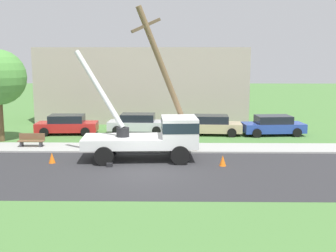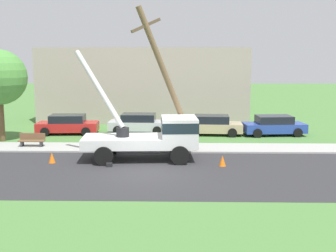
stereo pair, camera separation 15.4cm
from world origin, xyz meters
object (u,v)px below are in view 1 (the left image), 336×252
Objects in this scene: leaning_utility_pole at (168,81)px; parked_sedan_blue at (273,125)px; parked_sedan_tan at (211,125)px; park_bench at (31,141)px; traffic_cone_ahead at (223,161)px; parked_sedan_silver at (138,123)px; traffic_cone_behind at (52,158)px; parked_sedan_red at (67,124)px; utility_truck at (156,134)px.

parked_sedan_blue is (7.55, 6.45, -3.56)m from leaning_utility_pole.
parked_sedan_tan is 12.47m from park_bench.
traffic_cone_ahead is at bearing -90.96° from parked_sedan_tan.
parked_sedan_silver reaches higher than park_bench.
traffic_cone_behind is (-6.13, -1.96, -3.99)m from leaning_utility_pole.
parked_sedan_blue is at bearing -0.76° from parked_sedan_tan.
parked_sedan_blue is at bearing -0.58° from parked_sedan_red.
leaning_utility_pole is 10.60m from parked_sedan_red.
parked_sedan_tan is at bearing 42.73° from traffic_cone_behind.
traffic_cone_behind is 0.13× the size of parked_sedan_silver.
leaning_utility_pole is at bearing -139.49° from parked_sedan_blue.
leaning_utility_pole is at bearing 139.93° from traffic_cone_ahead.
parked_sedan_tan is at bearing 22.22° from park_bench.
utility_truck is 3.12m from leaning_utility_pole.
leaning_utility_pole reaches higher than parked_sedan_silver.
park_bench is (-8.50, 1.80, -3.81)m from leaning_utility_pole.
leaning_utility_pole is at bearing 58.85° from utility_truck.
parked_sedan_silver is at bearing 172.12° from parked_sedan_tan.
traffic_cone_ahead is 12.15m from park_bench.
utility_truck is at bearing -20.03° from park_bench.
leaning_utility_pole is 5.24× the size of park_bench.
parked_sedan_red is (-6.85, 7.67, -0.70)m from utility_truck.
parked_sedan_red is at bearing -172.81° from parked_sedan_silver.
traffic_cone_behind is at bearing -80.97° from parked_sedan_red.
parked_sedan_blue is (9.88, -0.80, 0.00)m from parked_sedan_silver.
parked_sedan_red is at bearing 99.03° from traffic_cone_behind.
parked_sedan_red is at bearing 78.20° from park_bench.
parked_sedan_silver is 2.79× the size of park_bench.
traffic_cone_ahead is 0.13× the size of parked_sedan_silver.
parked_sedan_tan and parked_sedan_blue have the same top height.
parked_sedan_blue is (13.69, 8.42, 0.43)m from traffic_cone_behind.
leaning_utility_pole reaches higher than utility_truck.
parked_sedan_red is at bearing 138.61° from leaning_utility_pole.
parked_sedan_red is 15.05m from parked_sedan_blue.
utility_truck is at bearing 158.86° from traffic_cone_ahead.
leaning_utility_pole is at bearing -11.95° from park_bench.
utility_truck reaches higher than parked_sedan_silver.
traffic_cone_ahead is (2.89, -2.43, -3.99)m from leaning_utility_pole.
parked_sedan_tan is (9.17, 8.48, 0.43)m from traffic_cone_behind.
park_bench reaches higher than traffic_cone_behind.
utility_truck is 1.52× the size of parked_sedan_blue.
utility_truck reaches higher than park_bench.
traffic_cone_ahead is at bearing -40.07° from leaning_utility_pole.
parked_sedan_red is at bearing 131.77° from utility_truck.
parked_sedan_silver is (3.80, 9.22, 0.43)m from traffic_cone_behind.
parked_sedan_silver is 0.98× the size of parked_sedan_blue.
traffic_cone_behind is at bearing -57.84° from park_bench.
parked_sedan_silver is 0.99× the size of parked_sedan_tan.
utility_truck is 8.45m from parked_sedan_tan.
parked_sedan_red is at bearing 179.50° from parked_sedan_tan.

